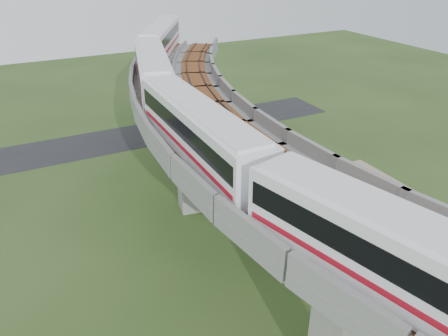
{
  "coord_description": "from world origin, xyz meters",
  "views": [
    {
      "loc": [
        -12.52,
        -23.07,
        22.92
      ],
      "look_at": [
        1.02,
        3.52,
        7.5
      ],
      "focal_mm": 35.0,
      "sensor_mm": 36.0,
      "label": 1
    }
  ],
  "objects_px": {
    "metro_train": "(200,95)",
    "car_red": "(374,211)",
    "car_dark": "(364,204)",
    "car_white": "(381,284)"
  },
  "relations": [
    {
      "from": "car_white",
      "to": "car_dark",
      "type": "relative_size",
      "value": 0.99
    },
    {
      "from": "car_white",
      "to": "car_red",
      "type": "bearing_deg",
      "value": 43.96
    },
    {
      "from": "car_white",
      "to": "metro_train",
      "type": "bearing_deg",
      "value": 115.58
    },
    {
      "from": "car_white",
      "to": "car_red",
      "type": "height_order",
      "value": "car_white"
    },
    {
      "from": "car_red",
      "to": "car_dark",
      "type": "height_order",
      "value": "car_dark"
    },
    {
      "from": "metro_train",
      "to": "car_dark",
      "type": "xyz_separation_m",
      "value": [
        14.81,
        -4.7,
        -11.72
      ]
    },
    {
      "from": "metro_train",
      "to": "car_white",
      "type": "relative_size",
      "value": 16.3
    },
    {
      "from": "metro_train",
      "to": "car_red",
      "type": "relative_size",
      "value": 19.48
    },
    {
      "from": "car_red",
      "to": "car_white",
      "type": "bearing_deg",
      "value": -85.13
    },
    {
      "from": "metro_train",
      "to": "car_dark",
      "type": "height_order",
      "value": "metro_train"
    }
  ]
}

